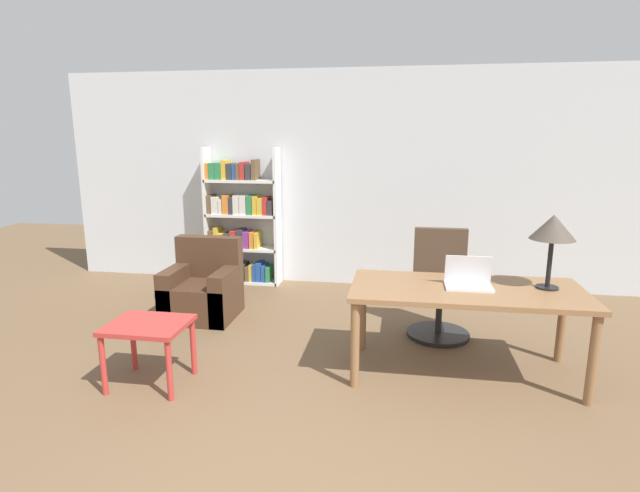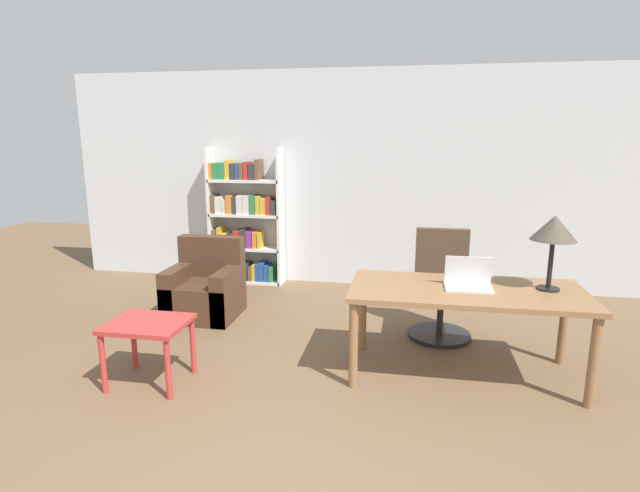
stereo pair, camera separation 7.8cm
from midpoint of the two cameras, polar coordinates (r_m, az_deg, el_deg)
The scene contains 8 objects.
wall_back at distance 6.33m, azimuth 6.50°, elevation 7.48°, with size 8.00×0.06×2.70m.
desk at distance 4.10m, azimuth 16.87°, elevation -5.82°, with size 1.80×0.84×0.72m.
laptop at distance 4.09m, azimuth 17.12°, elevation -3.86°, with size 0.36×0.23×0.24m.
table_lamp at distance 4.18m, azimuth 25.66°, elevation 1.67°, with size 0.34×0.34×0.58m.
office_chair at distance 4.94m, azimuth 14.09°, elevation -4.98°, with size 0.60×0.60×1.02m.
side_table_blue at distance 4.08m, azimuth -18.54°, elevation -9.28°, with size 0.59×0.50×0.50m.
armchair at distance 5.47m, azimuth -12.58°, elevation -4.98°, with size 0.71×0.67×0.83m.
bookshelf at distance 6.54m, azimuth -8.44°, elevation 2.60°, with size 0.96×0.28×1.75m.
Camera 2 is at (0.46, -1.76, 1.88)m, focal length 28.00 mm.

